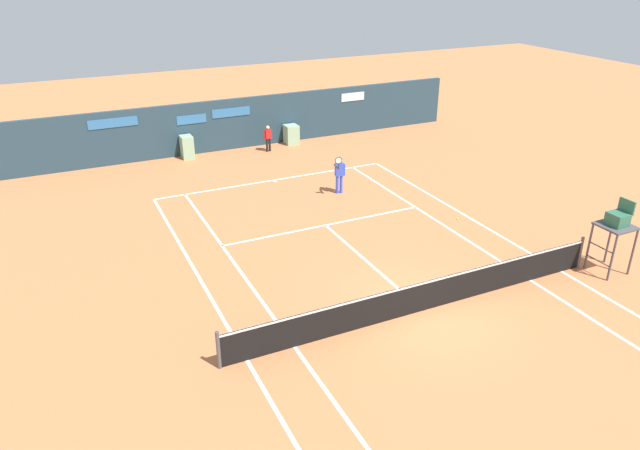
% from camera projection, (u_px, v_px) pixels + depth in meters
% --- Properties ---
extents(ground_plane, '(80.00, 80.00, 0.01)m').
position_uv_depth(ground_plane, '(412.00, 301.00, 17.46)').
color(ground_plane, '#C67042').
extents(tennis_net, '(12.10, 0.10, 1.07)m').
position_uv_depth(tennis_net, '(424.00, 295.00, 16.77)').
color(tennis_net, '#4C4C51').
rests_on(tennis_net, ground_plane).
extents(sponsor_back_wall, '(25.00, 1.02, 2.57)m').
position_uv_depth(sponsor_back_wall, '(235.00, 125.00, 30.37)').
color(sponsor_back_wall, '#233D4C').
rests_on(sponsor_back_wall, ground_plane).
extents(umpire_chair, '(1.00, 1.00, 2.43)m').
position_uv_depth(umpire_chair, '(616.00, 225.00, 18.39)').
color(umpire_chair, '#47474C').
rests_on(umpire_chair, ground_plane).
extents(player_on_baseline, '(0.70, 0.65, 1.79)m').
position_uv_depth(player_on_baseline, '(339.00, 172.00, 24.76)').
color(player_on_baseline, blue).
rests_on(player_on_baseline, ground_plane).
extents(ball_kid_right_post, '(0.45, 0.20, 1.34)m').
position_uv_depth(ball_kid_right_post, '(268.00, 137.00, 30.06)').
color(ball_kid_right_post, black).
rests_on(ball_kid_right_post, ground_plane).
extents(tennis_ball_mid_court, '(0.07, 0.07, 0.07)m').
position_uv_depth(tennis_ball_mid_court, '(371.00, 182.00, 26.25)').
color(tennis_ball_mid_court, '#CCE033').
rests_on(tennis_ball_mid_court, ground_plane).
extents(tennis_ball_near_service_line, '(0.07, 0.07, 0.07)m').
position_uv_depth(tennis_ball_near_service_line, '(458.00, 219.00, 22.69)').
color(tennis_ball_near_service_line, '#CCE033').
rests_on(tennis_ball_near_service_line, ground_plane).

